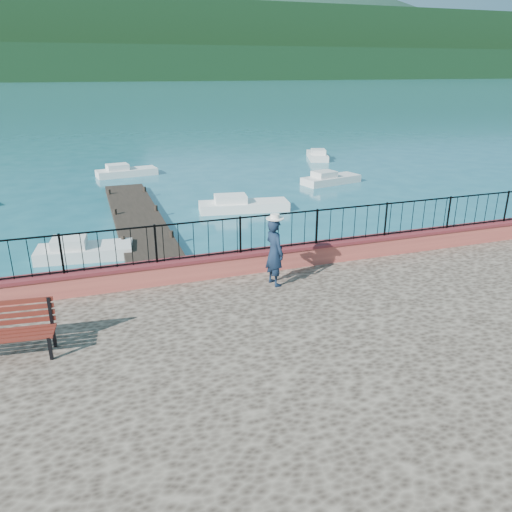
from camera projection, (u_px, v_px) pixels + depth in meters
ground at (307, 385)px, 10.65m from camera, size 2000.00×2000.00×0.00m
parapet at (251, 261)px, 13.40m from camera, size 28.00×0.46×0.58m
railing at (251, 234)px, 13.13m from camera, size 27.00×0.05×0.95m
dock at (142, 228)px, 20.60m from camera, size 2.00×16.00×0.30m
far_forest at (79, 63)px, 272.81m from camera, size 900.00×60.00×18.00m
foothills at (75, 43)px, 321.29m from camera, size 900.00×120.00×44.00m
companion_hill at (279, 74)px, 573.21m from camera, size 448.00×384.00×180.00m
park_bench at (2, 343)px, 9.37m from camera, size 1.97×0.83×1.06m
person at (274, 252)px, 12.39m from camera, size 0.53×0.70×1.73m
hat at (275, 216)px, 12.06m from camera, size 0.44×0.44×0.12m
boat_0 at (84, 247)px, 17.72m from camera, size 3.43×1.68×0.80m
boat_1 at (244, 202)px, 23.63m from camera, size 4.36×1.92×0.80m
boat_2 at (331, 177)px, 29.24m from camera, size 3.76×2.06×0.80m
boat_4 at (127, 169)px, 31.33m from camera, size 3.83×1.82×0.80m
boat_5 at (317, 153)px, 37.27m from camera, size 2.35×3.66×0.80m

